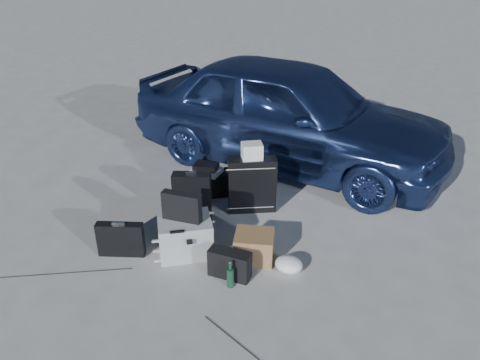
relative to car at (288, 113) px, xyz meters
name	(u,v)px	position (x,y,z in m)	size (l,w,h in m)	color
ground	(201,263)	(-0.57, -2.63, -0.77)	(60.00, 60.00, 0.00)	#A7A7A2
car	(288,113)	(0.00, 0.00, 0.00)	(1.82, 4.53, 1.54)	#304787
pelican_case	(185,236)	(-0.78, -2.47, -0.57)	(0.55, 0.45, 0.40)	#AFB2B5
laptop_bag	(182,207)	(-0.80, -2.47, -0.22)	(0.41, 0.10, 0.31)	black
briefcase	(121,239)	(-1.43, -2.65, -0.58)	(0.48, 0.11, 0.38)	black
suitcase_left	(192,196)	(-0.91, -1.78, -0.48)	(0.44, 0.16, 0.58)	black
suitcase_right	(252,185)	(-0.25, -1.46, -0.43)	(0.57, 0.21, 0.68)	black
white_carton	(252,151)	(-0.26, -1.45, 0.01)	(0.23, 0.19, 0.19)	silver
duffel_bag	(207,184)	(-0.88, -1.21, -0.62)	(0.62, 0.26, 0.31)	black
flat_box_white	(207,171)	(-0.89, -1.20, -0.43)	(0.36, 0.27, 0.06)	silver
flat_box_black	(206,166)	(-0.89, -1.20, -0.37)	(0.30, 0.21, 0.06)	black
cardboard_box	(254,246)	(-0.05, -2.44, -0.62)	(0.39, 0.34, 0.30)	olive
plastic_bag	(289,264)	(0.32, -2.58, -0.69)	(0.28, 0.24, 0.15)	silver
messenger_bag	(230,264)	(-0.24, -2.78, -0.63)	(0.41, 0.16, 0.29)	black
green_bottle	(230,274)	(-0.20, -2.92, -0.63)	(0.07, 0.07, 0.28)	#11331F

